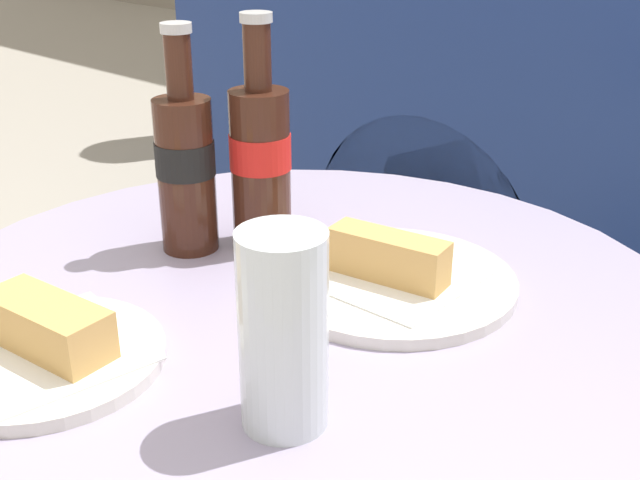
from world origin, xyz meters
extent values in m
cylinder|color=#333333|center=(0.00, 0.00, 0.66)|extent=(0.80, 0.80, 0.01)
cylinder|color=#9E93B2|center=(0.00, 0.00, 0.67)|extent=(0.79, 0.79, 0.02)
cylinder|color=#3D1E14|center=(-0.12, 0.07, 0.77)|extent=(0.07, 0.07, 0.17)
cylinder|color=red|center=(-0.12, 0.07, 0.79)|extent=(0.07, 0.07, 0.04)
cylinder|color=#3D1E14|center=(-0.12, 0.07, 0.89)|extent=(0.03, 0.03, 0.07)
cylinder|color=silver|center=(-0.12, 0.07, 0.93)|extent=(0.03, 0.03, 0.01)
cylinder|color=#3D1E14|center=(-0.17, 0.01, 0.77)|extent=(0.06, 0.06, 0.17)
cylinder|color=black|center=(-0.17, 0.01, 0.79)|extent=(0.06, 0.06, 0.04)
cylinder|color=#3D1E14|center=(-0.17, 0.01, 0.89)|extent=(0.03, 0.03, 0.07)
cylinder|color=silver|center=(-0.17, 0.01, 0.92)|extent=(0.03, 0.03, 0.01)
cylinder|color=silver|center=(0.13, -0.15, 0.74)|extent=(0.06, 0.06, 0.12)
cylinder|color=silver|center=(0.13, -0.15, 0.76)|extent=(0.07, 0.07, 0.15)
cylinder|color=silver|center=(0.06, 0.09, 0.69)|extent=(0.25, 0.25, 0.01)
cube|color=white|center=(0.06, 0.09, 0.70)|extent=(0.15, 0.15, 0.00)
cube|color=tan|center=(0.06, 0.08, 0.72)|extent=(0.12, 0.06, 0.05)
cylinder|color=silver|center=(-0.07, -0.23, 0.69)|extent=(0.20, 0.20, 0.01)
cube|color=white|center=(-0.07, -0.23, 0.70)|extent=(0.17, 0.17, 0.00)
cube|color=tan|center=(-0.07, -0.22, 0.72)|extent=(0.13, 0.06, 0.04)
cylinder|color=black|center=(-0.47, 0.99, 0.30)|extent=(0.60, 0.20, 0.60)
cylinder|color=navy|center=(-2.16, 2.15, 0.42)|extent=(0.16, 0.16, 0.84)
cylinder|color=navy|center=(-2.00, 2.05, 0.42)|extent=(0.16, 0.16, 0.84)
camera|label=1|loc=(0.49, -0.50, 1.05)|focal=45.00mm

